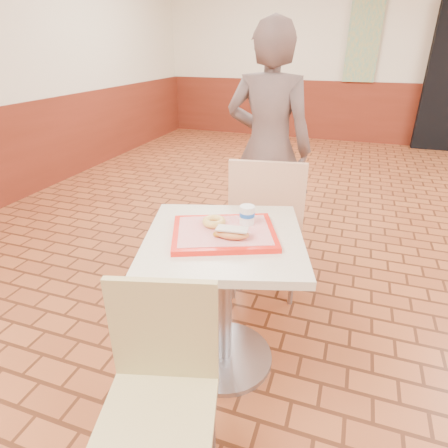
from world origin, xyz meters
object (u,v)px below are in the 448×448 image
(paper_cup, at_px, (247,215))
(main_table, at_px, (224,280))
(chair_main_back, at_px, (266,221))
(long_john_donut, at_px, (231,233))
(chair_main_front, at_px, (161,386))
(serving_tray, at_px, (224,233))
(ring_donut, at_px, (214,222))
(customer, at_px, (268,149))

(paper_cup, bearing_deg, main_table, -129.07)
(chair_main_back, relative_size, long_john_donut, 5.80)
(chair_main_back, bearing_deg, chair_main_front, 78.00)
(long_john_donut, bearing_deg, serving_tray, 131.11)
(ring_donut, xyz_separation_m, paper_cup, (0.14, 0.07, 0.03))
(main_table, distance_m, customer, 1.28)
(chair_main_back, xyz_separation_m, ring_donut, (-0.11, -0.65, 0.27))
(main_table, height_order, serving_tray, serving_tray)
(serving_tray, xyz_separation_m, long_john_donut, (0.06, -0.06, 0.04))
(ring_donut, bearing_deg, chair_main_back, 80.17)
(chair_main_back, height_order, long_john_donut, chair_main_back)
(customer, distance_m, long_john_donut, 1.30)
(chair_main_back, height_order, serving_tray, chair_main_back)
(paper_cup, bearing_deg, chair_main_front, -97.43)
(serving_tray, distance_m, ring_donut, 0.08)
(ring_donut, distance_m, paper_cup, 0.16)
(chair_main_back, distance_m, serving_tray, 0.73)
(main_table, relative_size, customer, 0.44)
(customer, relative_size, paper_cup, 19.23)
(chair_main_back, distance_m, ring_donut, 0.71)
(long_john_donut, bearing_deg, customer, 96.05)
(chair_main_front, distance_m, chair_main_back, 1.33)
(main_table, xyz_separation_m, paper_cup, (0.08, 0.10, 0.33))
(chair_main_back, relative_size, paper_cup, 10.73)
(serving_tray, bearing_deg, ring_donut, 150.73)
(chair_main_back, bearing_deg, ring_donut, 71.00)
(chair_main_front, bearing_deg, serving_tray, 73.23)
(main_table, distance_m, ring_donut, 0.31)
(paper_cup, bearing_deg, chair_main_back, 93.07)
(main_table, height_order, ring_donut, ring_donut)
(chair_main_front, height_order, long_john_donut, chair_main_front)
(chair_main_front, height_order, chair_main_back, chair_main_back)
(serving_tray, xyz_separation_m, ring_donut, (-0.06, 0.03, 0.03))
(chair_main_back, relative_size, serving_tray, 2.07)
(serving_tray, bearing_deg, main_table, 0.00)
(chair_main_front, height_order, ring_donut, chair_main_front)
(serving_tray, bearing_deg, chair_main_front, -91.38)
(customer, height_order, serving_tray, customer)
(ring_donut, bearing_deg, long_john_donut, -39.99)
(main_table, distance_m, chair_main_front, 0.64)
(chair_main_back, bearing_deg, serving_tray, 76.64)
(main_table, xyz_separation_m, chair_main_front, (-0.02, -0.64, -0.04))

